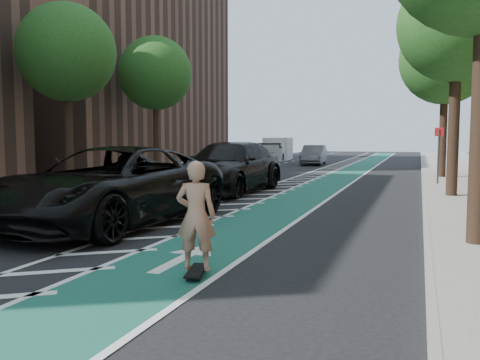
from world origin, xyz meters
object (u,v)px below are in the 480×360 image
at_px(skateboarder, 196,216).
at_px(suv_near, 112,186).
at_px(barrel_a, 118,181).
at_px(suv_far, 229,167).

relative_size(skateboarder, suv_near, 0.24).
height_order(suv_near, barrel_a, suv_near).
distance_m(skateboarder, suv_far, 11.79).
height_order(skateboarder, suv_near, suv_near).
xyz_separation_m(suv_near, barrel_a, (-3.70, 5.93, -0.52)).
relative_size(suv_far, barrel_a, 7.22).
xyz_separation_m(suv_near, suv_far, (0.10, 7.70, 0.01)).
height_order(skateboarder, suv_far, suv_far).
bearing_deg(suv_far, suv_near, -88.35).
height_order(suv_near, suv_far, suv_far).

